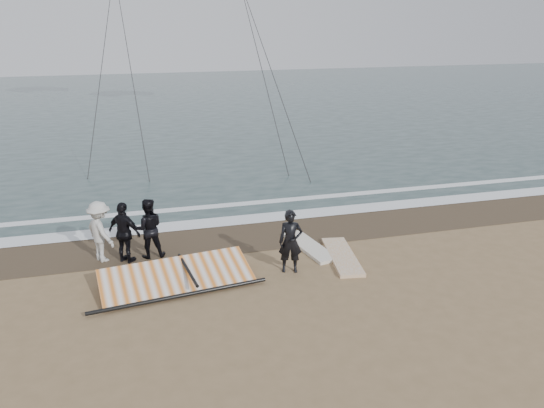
{
  "coord_description": "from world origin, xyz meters",
  "views": [
    {
      "loc": [
        -3.65,
        -11.75,
        7.05
      ],
      "look_at": [
        0.3,
        3.0,
        1.6
      ],
      "focal_mm": 35.0,
      "sensor_mm": 36.0,
      "label": 1
    }
  ],
  "objects_px": {
    "man_main": "(291,242)",
    "board_cream": "(309,246)",
    "sail_rig": "(175,277)",
    "board_white": "(342,256)"
  },
  "relations": [
    {
      "from": "board_cream",
      "to": "sail_rig",
      "type": "height_order",
      "value": "sail_rig"
    },
    {
      "from": "board_white",
      "to": "board_cream",
      "type": "bearing_deg",
      "value": 135.53
    },
    {
      "from": "man_main",
      "to": "board_cream",
      "type": "bearing_deg",
      "value": 67.41
    },
    {
      "from": "man_main",
      "to": "board_white",
      "type": "height_order",
      "value": "man_main"
    },
    {
      "from": "man_main",
      "to": "sail_rig",
      "type": "bearing_deg",
      "value": -166.87
    },
    {
      "from": "man_main",
      "to": "sail_rig",
      "type": "distance_m",
      "value": 3.41
    },
    {
      "from": "man_main",
      "to": "board_cream",
      "type": "relative_size",
      "value": 0.75
    },
    {
      "from": "man_main",
      "to": "board_cream",
      "type": "distance_m",
      "value": 1.97
    },
    {
      "from": "sail_rig",
      "to": "board_cream",
      "type": "bearing_deg",
      "value": 16.64
    },
    {
      "from": "man_main",
      "to": "board_cream",
      "type": "xyz_separation_m",
      "value": [
        1.07,
        1.4,
        -0.89
      ]
    }
  ]
}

